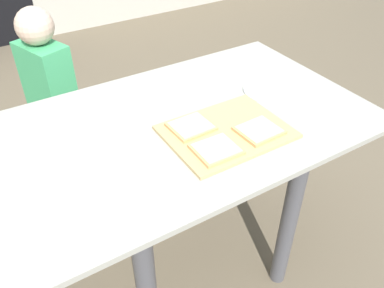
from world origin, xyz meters
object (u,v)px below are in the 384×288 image
at_px(pizza_slice_near_left, 216,149).
at_px(pizza_slice_near_right, 259,130).
at_px(pizza_slice_far_left, 191,126).
at_px(child_left, 52,96).
at_px(plate_white_right, 270,90).
at_px(dining_table, 180,155).
at_px(cutting_board, 226,132).

relative_size(pizza_slice_near_left, pizza_slice_near_right, 0.98).
distance_m(pizza_slice_far_left, pizza_slice_near_left, 0.15).
relative_size(pizza_slice_near_right, child_left, 0.14).
height_order(pizza_slice_far_left, pizza_slice_near_left, same).
bearing_deg(pizza_slice_far_left, pizza_slice_near_right, -37.31).
relative_size(pizza_slice_far_left, plate_white_right, 0.68).
height_order(pizza_slice_far_left, child_left, child_left).
distance_m(pizza_slice_near_right, plate_white_right, 0.30).
bearing_deg(plate_white_right, pizza_slice_near_left, -151.87).
xyz_separation_m(pizza_slice_near_left, child_left, (-0.28, 0.96, -0.21)).
height_order(dining_table, child_left, child_left).
relative_size(dining_table, pizza_slice_near_left, 9.79).
xyz_separation_m(dining_table, cutting_board, (0.10, -0.13, 0.15)).
distance_m(pizza_slice_near_left, child_left, 1.02).
bearing_deg(pizza_slice_near_right, child_left, 115.55).
bearing_deg(cutting_board, child_left, 112.59).
bearing_deg(pizza_slice_near_left, plate_white_right, 28.13).
distance_m(pizza_slice_far_left, child_left, 0.88).
xyz_separation_m(plate_white_right, child_left, (-0.67, 0.75, -0.20)).
height_order(dining_table, cutting_board, cutting_board).
xyz_separation_m(cutting_board, pizza_slice_near_left, (-0.09, -0.07, 0.01)).
xyz_separation_m(pizza_slice_far_left, plate_white_right, (0.40, 0.07, -0.01)).
xyz_separation_m(dining_table, pizza_slice_near_right, (0.19, -0.20, 0.16)).
height_order(dining_table, pizza_slice_near_right, pizza_slice_near_right).
xyz_separation_m(dining_table, plate_white_right, (0.41, 0.00, 0.15)).
relative_size(cutting_board, pizza_slice_near_left, 2.89).
distance_m(cutting_board, pizza_slice_near_right, 0.11).
relative_size(cutting_board, pizza_slice_near_right, 2.82).
distance_m(dining_table, plate_white_right, 0.43).
bearing_deg(cutting_board, pizza_slice_near_left, -141.22).
bearing_deg(plate_white_right, pizza_slice_far_left, -170.54).
bearing_deg(cutting_board, dining_table, 127.35).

